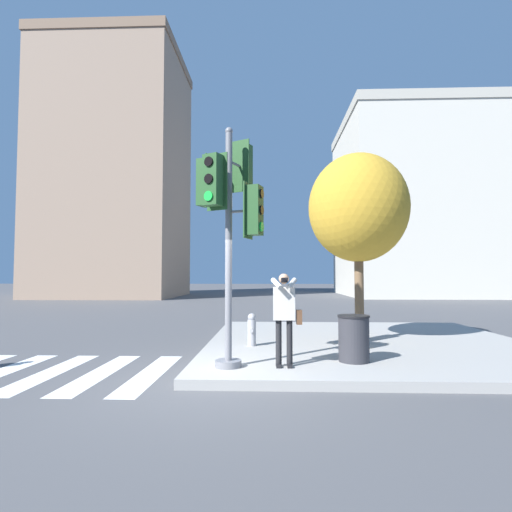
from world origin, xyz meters
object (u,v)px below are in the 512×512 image
Objects in this scene: person_photographer at (285,311)px; trash_bin at (354,338)px; traffic_signal_pole at (229,206)px; street_tree at (358,208)px; fire_hydrant at (252,330)px.

trash_bin is (1.35, 0.47, -0.56)m from person_photographer.
traffic_signal_pole is 0.93× the size of street_tree.
fire_hydrant is (-0.71, 2.12, -0.64)m from person_photographer.
person_photographer reaches higher than trash_bin.
person_photographer is 2.22× the size of fire_hydrant.
street_tree is at bearing 55.10° from person_photographer.
trash_bin is at bearing -104.94° from street_tree.
person_photographer is at bearing -124.90° from street_tree.
trash_bin is at bearing 19.22° from person_photographer.
person_photographer is at bearing -71.40° from fire_hydrant.
trash_bin is at bearing -38.66° from fire_hydrant.
traffic_signal_pole is at bearing -176.67° from person_photographer.
traffic_signal_pole is 2.62× the size of person_photographer.
traffic_signal_pole reaches higher than trash_bin.
street_tree reaches higher than fire_hydrant.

